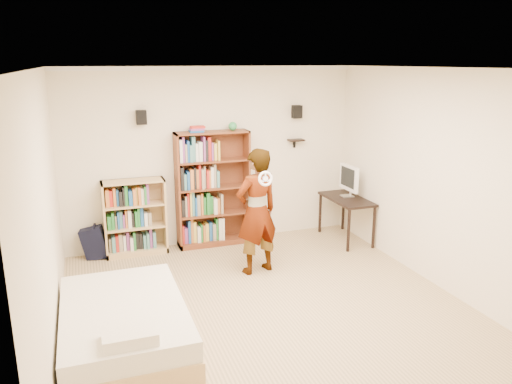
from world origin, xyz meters
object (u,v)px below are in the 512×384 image
computer_desk (346,219)px  person (257,212)px  daybed (124,320)px  low_bookshelf (135,217)px  tall_bookshelf (213,189)px

computer_desk → person: size_ratio=0.60×
computer_desk → daybed: computer_desk is taller
computer_desk → daybed: bearing=-151.3°
low_bookshelf → daybed: low_bookshelf is taller
tall_bookshelf → low_bookshelf: 1.23m
low_bookshelf → tall_bookshelf: bearing=0.2°
computer_desk → daybed: 4.11m
low_bookshelf → computer_desk: 3.26m
low_bookshelf → person: bearing=-39.7°
low_bookshelf → person: person is taller
tall_bookshelf → person: size_ratio=1.04×
tall_bookshelf → person: bearing=-77.2°
person → tall_bookshelf: bearing=-91.3°
daybed → person: person is taller
computer_desk → daybed: (-3.61, -1.98, -0.07)m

